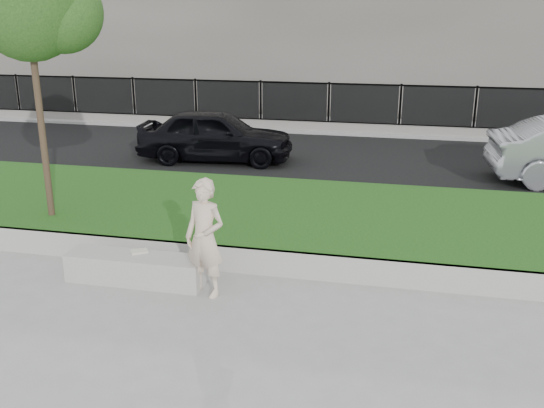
% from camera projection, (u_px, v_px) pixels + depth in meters
% --- Properties ---
extents(ground, '(90.00, 90.00, 0.00)m').
position_uv_depth(ground, '(252.00, 307.00, 8.00)').
color(ground, gray).
rests_on(ground, ground).
extents(grass_bank, '(34.00, 4.00, 0.40)m').
position_uv_depth(grass_bank, '(294.00, 220.00, 10.73)').
color(grass_bank, '#0D350D').
rests_on(grass_bank, ground).
extents(grass_kerb, '(34.00, 0.08, 0.40)m').
position_uv_depth(grass_kerb, '(270.00, 263.00, 8.91)').
color(grass_kerb, '#A4A199').
rests_on(grass_kerb, ground).
extents(street, '(34.00, 7.00, 0.04)m').
position_uv_depth(street, '(333.00, 159.00, 15.89)').
color(street, black).
rests_on(street, ground).
extents(far_pavement, '(34.00, 3.00, 0.12)m').
position_uv_depth(far_pavement, '(350.00, 127.00, 20.06)').
color(far_pavement, gray).
rests_on(far_pavement, ground).
extents(iron_fence, '(32.00, 0.30, 1.50)m').
position_uv_depth(iron_fence, '(347.00, 117.00, 18.99)').
color(iron_fence, slate).
rests_on(iron_fence, far_pavement).
extents(stone_bench, '(2.00, 0.50, 0.41)m').
position_uv_depth(stone_bench, '(136.00, 269.00, 8.69)').
color(stone_bench, '#A4A199').
rests_on(stone_bench, ground).
extents(man, '(0.69, 0.55, 1.64)m').
position_uv_depth(man, '(205.00, 238.00, 8.13)').
color(man, beige).
rests_on(man, ground).
extents(book, '(0.29, 0.27, 0.03)m').
position_uv_depth(book, '(139.00, 251.00, 8.74)').
color(book, beige).
rests_on(book, stone_bench).
extents(car_dark, '(4.05, 1.92, 1.34)m').
position_uv_depth(car_dark, '(216.00, 135.00, 15.41)').
color(car_dark, black).
rests_on(car_dark, street).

